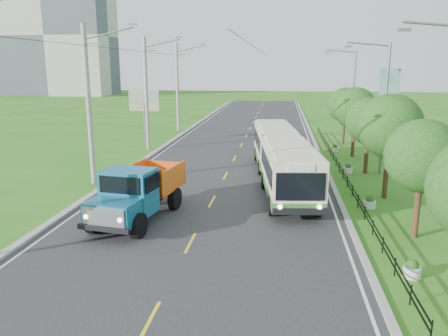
% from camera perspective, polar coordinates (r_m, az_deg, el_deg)
% --- Properties ---
extents(ground, '(240.00, 240.00, 0.00)m').
position_cam_1_polar(ground, '(19.19, -4.41, -9.76)').
color(ground, '#266919').
rests_on(ground, ground).
extents(road, '(14.00, 120.00, 0.02)m').
position_cam_1_polar(road, '(38.20, 1.71, 1.90)').
color(road, '#28282B').
rests_on(road, ground).
extents(curb_left, '(0.40, 120.00, 0.15)m').
position_cam_1_polar(curb_left, '(39.54, -8.74, 2.24)').
color(curb_left, '#9E9E99').
rests_on(curb_left, ground).
extents(curb_right, '(0.30, 120.00, 0.10)m').
position_cam_1_polar(curb_right, '(38.16, 12.45, 1.65)').
color(curb_right, '#9E9E99').
rests_on(curb_right, ground).
extents(edge_line_left, '(0.12, 120.00, 0.00)m').
position_cam_1_polar(edge_line_left, '(39.41, -7.96, 2.15)').
color(edge_line_left, silver).
rests_on(edge_line_left, road).
extents(edge_line_right, '(0.12, 120.00, 0.00)m').
position_cam_1_polar(edge_line_right, '(38.13, 11.70, 1.63)').
color(edge_line_right, silver).
rests_on(edge_line_right, road).
extents(centre_dash, '(0.12, 2.20, 0.00)m').
position_cam_1_polar(centre_dash, '(19.18, -4.41, -9.70)').
color(centre_dash, yellow).
rests_on(centre_dash, road).
extents(railing_right, '(0.04, 40.00, 0.60)m').
position_cam_1_polar(railing_right, '(32.37, 14.84, -0.07)').
color(railing_right, black).
rests_on(railing_right, ground).
extents(pole_near, '(3.51, 0.32, 10.00)m').
position_cam_1_polar(pole_near, '(28.98, -17.18, 7.90)').
color(pole_near, gray).
rests_on(pole_near, ground).
extents(pole_mid, '(3.51, 0.32, 10.00)m').
position_cam_1_polar(pole_mid, '(40.18, -10.07, 9.58)').
color(pole_mid, gray).
rests_on(pole_mid, ground).
extents(pole_far, '(3.51, 0.32, 10.00)m').
position_cam_1_polar(pole_far, '(51.75, -6.06, 10.46)').
color(pole_far, gray).
rests_on(pole_far, ground).
extents(tree_second, '(3.18, 3.26, 5.30)m').
position_cam_1_polar(tree_second, '(20.74, 24.48, 1.02)').
color(tree_second, '#382314').
rests_on(tree_second, ground).
extents(tree_third, '(3.60, 3.62, 6.00)m').
position_cam_1_polar(tree_third, '(26.38, 20.89, 4.73)').
color(tree_third, '#382314').
rests_on(tree_third, ground).
extents(tree_fourth, '(3.24, 3.31, 5.40)m').
position_cam_1_polar(tree_fourth, '(32.25, 18.44, 5.59)').
color(tree_fourth, '#382314').
rests_on(tree_fourth, ground).
extents(tree_fifth, '(3.48, 3.52, 5.80)m').
position_cam_1_polar(tree_fifth, '(38.09, 16.81, 7.17)').
color(tree_fifth, '#382314').
rests_on(tree_fifth, ground).
extents(tree_back, '(3.30, 3.36, 5.50)m').
position_cam_1_polar(tree_back, '(44.02, 15.57, 7.72)').
color(tree_back, '#382314').
rests_on(tree_back, ground).
extents(streetlight_mid, '(3.02, 0.20, 9.07)m').
position_cam_1_polar(streetlight_mid, '(32.14, 20.04, 7.81)').
color(streetlight_mid, slate).
rests_on(streetlight_mid, ground).
extents(streetlight_far, '(3.02, 0.20, 9.07)m').
position_cam_1_polar(streetlight_far, '(45.88, 16.33, 9.44)').
color(streetlight_far, slate).
rests_on(streetlight_far, ground).
extents(planter_front, '(0.64, 0.64, 0.67)m').
position_cam_1_polar(planter_front, '(17.57, 23.36, -12.08)').
color(planter_front, silver).
rests_on(planter_front, ground).
extents(planter_near, '(0.64, 0.64, 0.67)m').
position_cam_1_polar(planter_near, '(24.84, 18.48, -4.33)').
color(planter_near, silver).
rests_on(planter_near, ground).
extents(planter_mid, '(0.64, 0.64, 0.67)m').
position_cam_1_polar(planter_mid, '(32.46, 15.89, -0.12)').
color(planter_mid, silver).
rests_on(planter_mid, ground).
extents(planter_far, '(0.64, 0.64, 0.67)m').
position_cam_1_polar(planter_far, '(40.23, 14.30, 2.47)').
color(planter_far, silver).
rests_on(planter_far, ground).
extents(billboard_left, '(3.00, 0.20, 5.20)m').
position_cam_1_polar(billboard_left, '(43.50, -10.39, 8.21)').
color(billboard_left, slate).
rests_on(billboard_left, ground).
extents(billboard_right, '(0.24, 6.00, 7.30)m').
position_cam_1_polar(billboard_right, '(38.31, 20.64, 9.16)').
color(billboard_right, slate).
rests_on(billboard_right, ground).
extents(apartment_near, '(28.00, 14.00, 30.00)m').
position_cam_1_polar(apartment_near, '(126.94, -20.94, 15.73)').
color(apartment_near, '#B7B2A3').
rests_on(apartment_near, ground).
extents(apartment_far, '(24.00, 14.00, 26.00)m').
position_cam_1_polar(apartment_far, '(160.89, -24.69, 13.97)').
color(apartment_far, '#B7B2A3').
rests_on(apartment_far, ground).
extents(bus, '(4.43, 16.33, 3.12)m').
position_cam_1_polar(bus, '(28.56, 7.48, 1.77)').
color(bus, '#38742E').
rests_on(bus, ground).
extents(dump_truck, '(3.41, 6.84, 2.76)m').
position_cam_1_polar(dump_truck, '(21.90, -11.17, -2.72)').
color(dump_truck, '#166284').
rests_on(dump_truck, ground).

